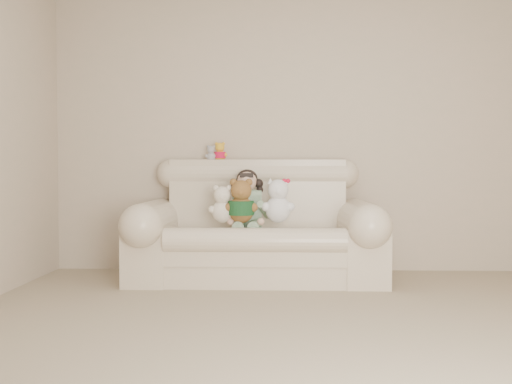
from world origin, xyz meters
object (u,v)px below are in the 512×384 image
object	(u,v)px
sofa	(256,219)
cream_teddy	(222,200)
seated_child	(247,199)
brown_teddy	(241,197)
white_cat	(278,196)

from	to	relation	value
sofa	cream_teddy	distance (m)	0.34
seated_child	brown_teddy	size ratio (longest dim) A/B	1.24
cream_teddy	white_cat	bearing A→B (deg)	-1.04
brown_teddy	cream_teddy	size ratio (longest dim) A/B	1.17
sofa	brown_teddy	xyz separation A→B (m)	(-0.12, -0.14, 0.20)
seated_child	white_cat	bearing A→B (deg)	-36.90
seated_child	brown_teddy	distance (m)	0.23
sofa	white_cat	distance (m)	0.29
seated_child	white_cat	world-z (taller)	seated_child
seated_child	cream_teddy	world-z (taller)	seated_child
white_cat	cream_teddy	size ratio (longest dim) A/B	1.19
brown_teddy	white_cat	size ratio (longest dim) A/B	0.98
brown_teddy	cream_teddy	distance (m)	0.16
sofa	cream_teddy	world-z (taller)	sofa
brown_teddy	white_cat	xyz separation A→B (m)	(0.30, 0.05, 0.00)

